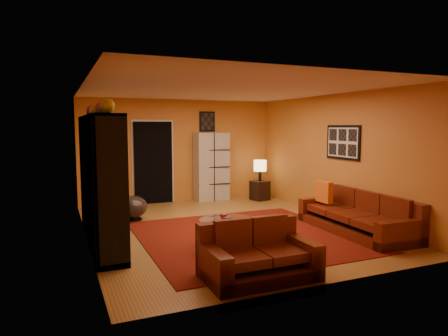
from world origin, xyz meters
name	(u,v)px	position (x,y,z in m)	size (l,w,h in m)	color
floor	(226,228)	(0.00, 0.00, 0.00)	(6.00, 6.00, 0.00)	olive
ceiling	(226,90)	(0.00, 0.00, 2.60)	(6.00, 6.00, 0.00)	white
wall_back	(180,151)	(0.00, 3.00, 1.30)	(6.00, 6.00, 0.00)	#C6752B
wall_front	(325,179)	(0.00, -3.00, 1.30)	(6.00, 6.00, 0.00)	#C6752B
wall_left	(85,165)	(-2.50, 0.00, 1.30)	(6.00, 6.00, 0.00)	#C6752B
wall_right	(334,156)	(2.50, 0.00, 1.30)	(6.00, 6.00, 0.00)	#C6752B
rug	(247,236)	(0.10, -0.70, 0.01)	(3.60, 3.60, 0.01)	#511009
doorway	(153,163)	(-0.70, 2.96, 1.02)	(0.95, 0.10, 2.04)	black
wall_art_right	(343,142)	(2.48, -0.30, 1.60)	(0.03, 1.00, 0.70)	black
wall_art_back	(207,121)	(0.75, 2.98, 2.05)	(0.42, 0.03, 0.52)	black
entertainment_unit	(100,179)	(-2.27, 0.00, 1.05)	(0.45, 3.00, 2.10)	black
tv	(104,182)	(-2.23, -0.09, 1.01)	(0.13, 1.00, 0.58)	black
sofa	(360,217)	(2.14, -1.23, 0.28)	(1.04, 2.38, 0.85)	#50160A
loveseat	(256,254)	(-0.61, -2.42, 0.29)	(1.42, 0.86, 0.85)	#50160A
throw_pillow	(324,192)	(1.95, -0.42, 0.63)	(0.12, 0.42, 0.42)	orange
coffee_table	(228,223)	(-0.47, -1.19, 0.41)	(0.91, 0.91, 0.45)	silver
storage_cabinet	(212,167)	(0.80, 2.80, 0.88)	(0.88, 0.39, 1.76)	beige
bowl_chair	(132,207)	(-1.53, 1.29, 0.27)	(0.62, 0.62, 0.51)	black
side_table	(260,190)	(1.96, 2.30, 0.25)	(0.40, 0.40, 0.50)	black
table_lamp	(260,166)	(1.96, 2.30, 0.89)	(0.33, 0.33, 0.55)	black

